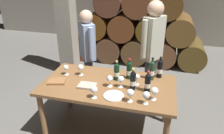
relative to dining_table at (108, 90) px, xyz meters
name	(u,v)px	position (x,y,z in m)	size (l,w,h in m)	color
ground_plane	(109,130)	(0.00, 0.00, -0.67)	(14.00, 14.00, 0.00)	#66635E
barrel_stack	(137,30)	(0.00, 2.60, 0.09)	(3.12, 0.90, 1.69)	brown
stone_pillar	(66,12)	(-1.30, 1.60, 0.63)	(0.32, 0.32, 2.60)	gray
dining_table	(108,90)	(0.00, 0.00, 0.00)	(1.70, 0.90, 0.76)	brown
wine_bottle_0	(133,80)	(0.32, -0.04, 0.21)	(0.07, 0.07, 0.28)	black
wine_bottle_1	(148,83)	(0.50, -0.05, 0.21)	(0.07, 0.07, 0.27)	black
wine_bottle_2	(152,70)	(0.52, 0.27, 0.23)	(0.07, 0.07, 0.31)	#19381E
wine_bottle_3	(160,68)	(0.62, 0.36, 0.22)	(0.07, 0.07, 0.30)	black
wine_bottle_4	(129,70)	(0.23, 0.22, 0.22)	(0.07, 0.07, 0.29)	black
wine_bottle_5	(117,72)	(0.08, 0.14, 0.21)	(0.07, 0.07, 0.28)	black
wine_glass_0	(81,68)	(-0.43, 0.15, 0.20)	(0.08, 0.08, 0.16)	white
wine_glass_1	(66,68)	(-0.63, 0.11, 0.20)	(0.07, 0.07, 0.15)	white
wine_glass_2	(154,91)	(0.59, -0.21, 0.20)	(0.09, 0.09, 0.16)	white
wine_glass_3	(130,93)	(0.34, -0.31, 0.20)	(0.09, 0.09, 0.16)	white
wine_glass_4	(121,79)	(0.17, -0.03, 0.20)	(0.08, 0.08, 0.15)	white
wine_glass_5	(137,77)	(0.36, 0.08, 0.19)	(0.07, 0.07, 0.15)	white
wine_glass_6	(94,90)	(-0.07, -0.34, 0.20)	(0.08, 0.08, 0.16)	white
wine_glass_7	(110,79)	(0.04, -0.05, 0.20)	(0.08, 0.08, 0.15)	white
wine_glass_8	(146,95)	(0.52, -0.31, 0.20)	(0.08, 0.08, 0.16)	white
tasting_notebook	(87,86)	(-0.24, -0.13, 0.11)	(0.22, 0.16, 0.03)	#B2A893
leather_ledger	(57,81)	(-0.66, -0.12, 0.11)	(0.22, 0.16, 0.03)	#936038
serving_plate	(114,96)	(0.14, -0.26, 0.10)	(0.24, 0.24, 0.01)	white
sommelier_presenting	(152,47)	(0.48, 0.75, 0.37)	(0.32, 0.43, 1.72)	#383842
taster_seated_left	(88,49)	(-0.54, 0.72, 0.25)	(0.34, 0.41, 1.54)	#383842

